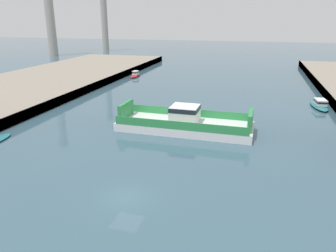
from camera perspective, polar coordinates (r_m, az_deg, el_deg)
ground_plane at (r=28.85m, az=-7.40°, el=-12.28°), size 400.00×400.00×0.00m
chain_ferry at (r=44.32m, az=2.94°, el=0.56°), size 18.41×6.79×3.44m
moored_boat_near_right at (r=85.99m, az=-5.78°, el=8.94°), size 1.81×5.44×1.53m
moored_boat_mid_left at (r=61.56m, az=25.03°, el=3.47°), size 3.04×7.75×1.54m
smokestack_distant_a at (r=155.91m, az=-11.20°, el=19.20°), size 3.03×3.03×33.00m
smokestack_distant_b at (r=142.12m, az=-20.26°, el=19.84°), size 3.72×3.72×39.26m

